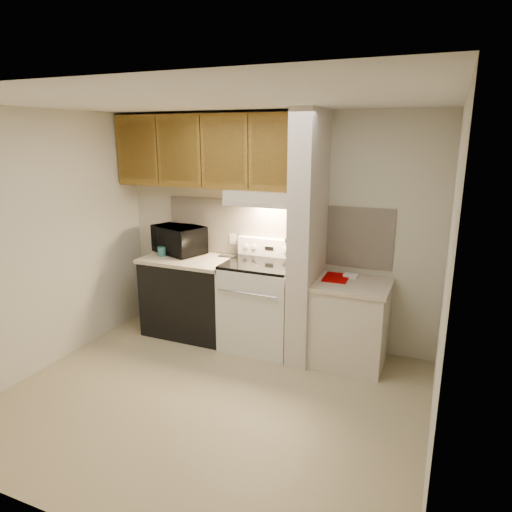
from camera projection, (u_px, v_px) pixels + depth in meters
The scene contains 50 objects.
floor at pixel (211, 399), 4.02m from camera, with size 3.60×3.60×0.00m, color tan.
ceiling at pixel (202, 101), 3.38m from camera, with size 3.60×3.60×0.00m, color white.
wall_back at pixel (273, 229), 5.04m from camera, with size 3.60×0.02×2.50m, color beige.
wall_left at pixel (42, 243), 4.38m from camera, with size 0.02×3.00×2.50m, color beige.
wall_right at pixel (445, 291), 3.02m from camera, with size 0.02×3.00×2.50m, color beige.
backsplash at pixel (272, 230), 5.03m from camera, with size 2.60×0.02×0.63m, color beige.
range_body at pixel (261, 306), 4.93m from camera, with size 0.76×0.65×0.92m, color silver.
oven_window at pixel (249, 313), 4.64m from camera, with size 0.50×0.01×0.30m, color black.
oven_handle at pixel (247, 294), 4.55m from camera, with size 0.02×0.02×0.65m, color silver.
cooktop at pixel (261, 264), 4.81m from camera, with size 0.74×0.64×0.03m, color black.
range_backguard at pixel (271, 248), 5.04m from camera, with size 0.76×0.08×0.20m, color silver.
range_display at pixel (269, 248), 5.00m from camera, with size 0.10×0.01×0.04m, color black.
range_knob_left_outer at pixel (246, 246), 5.10m from camera, with size 0.05×0.05×0.02m, color silver.
range_knob_left_inner at pixel (254, 247), 5.06m from camera, with size 0.05×0.05×0.02m, color silver.
range_knob_right_inner at pixel (285, 250), 4.93m from camera, with size 0.05×0.05×0.02m, color silver.
range_knob_right_outer at pixel (293, 251), 4.89m from camera, with size 0.05×0.05×0.02m, color silver.
dishwasher_front at pixel (191, 297), 5.28m from camera, with size 1.00×0.63×0.87m, color black.
left_countertop at pixel (189, 259), 5.16m from camera, with size 1.04×0.67×0.04m, color beige.
spoon_rest at pixel (229, 256), 5.18m from camera, with size 0.24×0.08×0.02m, color black.
teal_jar at pixel (162, 251), 5.22m from camera, with size 0.10×0.10×0.11m, color #2D6B6A.
outlet at pixel (233, 239), 5.24m from camera, with size 0.08×0.01×0.12m, color beige.
microwave at pixel (179, 240), 5.33m from camera, with size 0.59×0.40×0.32m, color black.
partition_pillar at pixel (308, 239), 4.53m from camera, with size 0.22×0.70×2.50m, color beige.
pillar_trim at pixel (297, 233), 4.57m from camera, with size 0.01×0.70×0.04m, color brown.
knife_strip at pixel (295, 232), 4.52m from camera, with size 0.02×0.42×0.04m, color black.
knife_blade_a at pixel (288, 245), 4.41m from camera, with size 0.01×0.04×0.16m, color silver.
knife_handle_a at pixel (288, 231), 4.35m from camera, with size 0.02×0.02×0.10m, color black.
knife_blade_b at pixel (291, 244), 4.49m from camera, with size 0.01×0.04×0.18m, color silver.
knife_handle_b at pixel (291, 229), 4.44m from camera, with size 0.02×0.02×0.10m, color black.
knife_blade_c at pixel (293, 244), 4.55m from camera, with size 0.01×0.04×0.20m, color silver.
knife_handle_c at pixel (294, 227), 4.52m from camera, with size 0.02×0.02×0.10m, color black.
knife_blade_d at pixel (296, 240), 4.62m from camera, with size 0.01×0.04×0.16m, color silver.
knife_handle_d at pixel (297, 226), 4.59m from camera, with size 0.02×0.02×0.10m, color black.
knife_blade_e at pixel (299, 240), 4.70m from camera, with size 0.01×0.04×0.18m, color silver.
knife_handle_e at pixel (299, 225), 4.64m from camera, with size 0.02×0.02×0.10m, color black.
oven_mitt at pixel (300, 240), 4.75m from camera, with size 0.03×0.11×0.26m, color gray.
right_cab_base at pixel (350, 325), 4.58m from camera, with size 0.70×0.60×0.81m, color beige.
right_countertop at pixel (352, 285), 4.47m from camera, with size 0.74×0.64×0.04m, color beige.
red_folder at pixel (336, 278), 4.62m from camera, with size 0.24×0.33×0.01m, color #9C0001.
white_box at pixel (351, 276), 4.64m from camera, with size 0.14×0.09×0.04m, color white.
range_hood at pixel (266, 197), 4.75m from camera, with size 0.78×0.44×0.15m, color beige.
hood_lip at pixel (258, 204), 4.57m from camera, with size 0.78×0.04×0.06m, color beige.
upper_cabinets at pixel (208, 151), 4.93m from camera, with size 2.18×0.33×0.77m, color brown.
cab_door_a at pixel (137, 151), 5.09m from camera, with size 0.46×0.01×0.63m, color brown.
cab_gap_a at pixel (157, 151), 4.99m from camera, with size 0.01×0.01×0.73m, color black.
cab_door_b at pixel (179, 151), 4.89m from camera, with size 0.46×0.01×0.63m, color brown.
cab_gap_b at pixel (201, 152), 4.78m from camera, with size 0.01×0.01×0.73m, color black.
cab_door_c at pixel (224, 152), 4.68m from camera, with size 0.46×0.01×0.63m, color brown.
cab_gap_c at pixel (248, 152), 4.58m from camera, with size 0.01×0.01×0.73m, color black.
cab_door_d at pixel (273, 153), 4.48m from camera, with size 0.46×0.01×0.63m, color brown.
Camera 1 is at (1.76, -3.13, 2.25)m, focal length 32.00 mm.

